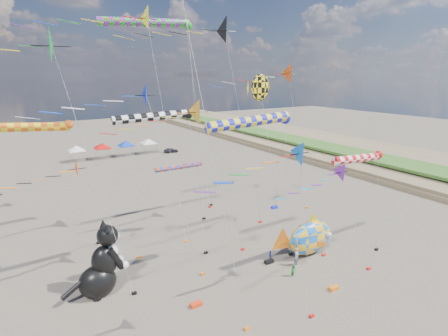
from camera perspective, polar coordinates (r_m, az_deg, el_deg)
The scene contains 28 objects.
ground at distance 27.46m, azimuth 16.09°, elevation -23.91°, with size 260.00×260.00×0.00m, color brown.
delta_kite_0 at distance 29.58m, azimuth -3.53°, elevation 8.78°, with size 11.20×2.37×15.26m.
delta_kite_2 at distance 28.37m, azimuth 18.93°, elevation -1.97°, with size 9.62×1.72×10.36m.
delta_kite_3 at distance 24.81m, azimuth -24.63°, elevation 17.35°, with size 10.36×2.54×20.09m.
delta_kite_4 at distance 40.44m, azimuth 8.78°, elevation 14.65°, with size 14.36×2.40×18.38m.
delta_kite_6 at distance 25.24m, azimuth -15.09°, elevation 10.51°, with size 11.66×1.83×16.57m.
delta_kite_7 at distance 32.19m, azimuth -15.44°, elevation 22.16°, with size 12.87×2.22×22.75m.
delta_kite_8 at distance 35.99m, azimuth 0.15°, elevation 21.52°, with size 14.82×2.99×22.81m.
delta_kite_9 at distance 31.12m, azimuth -23.58°, elevation -1.13°, with size 10.02×1.65×10.26m.
delta_kite_10 at distance 20.53m, azimuth 8.91°, elevation 1.01°, with size 9.06×1.67×13.36m.
windsock_0 at distance 35.30m, azimuth -28.71°, elevation 5.84°, with size 8.42×0.84×12.97m.
windsock_1 at distance 29.38m, azimuth -10.92°, elevation 8.09°, with size 8.19×0.72×14.04m.
windsock_2 at distance 37.43m, azimuth -12.07°, elevation 22.08°, with size 10.90×0.87×22.32m.
windsock_3 at distance 32.53m, azimuth 21.29°, elevation 1.42°, with size 7.55×0.74×10.36m.
windsock_4 at distance 43.53m, azimuth -7.00°, elevation 0.19°, with size 7.70×0.64×6.32m.
windsock_5 at distance 28.43m, azimuth 4.84°, elevation 7.51°, with size 9.26×0.91×13.82m.
angelfish_kite at distance 35.74m, azimuth 5.71°, elevation 12.71°, with size 3.74×3.02×17.06m.
cat_inflatable at distance 29.93m, azimuth -19.63°, elevation -13.83°, with size 4.44×2.22×6.00m, color black, non-canonical shape.
fish_inflatable at distance 35.31m, azimuth 13.78°, elevation -10.98°, with size 6.81×3.28×4.36m.
person_adult at distance 33.65m, azimuth 11.77°, elevation -13.98°, with size 0.63×0.42×1.74m, color gray.
child_green at distance 32.14m, azimuth 11.32°, elevation -16.11°, with size 0.53×0.41×1.09m, color #1D9130.
child_blue at distance 34.37m, azimuth 7.56°, elevation -13.89°, with size 0.55×0.23×0.93m, color #242099.
kite_bag_0 at distance 33.93m, azimuth 7.38°, elevation -14.90°, with size 0.90×0.44×0.30m, color black.
kite_bag_1 at distance 31.43m, azimuth 17.46°, elevation -18.18°, with size 0.90×0.44×0.30m, color orange.
kite_bag_2 at distance 28.47m, azimuth -4.59°, elevation -21.33°, with size 0.90×0.44×0.30m, color red.
kite_bag_3 at distance 46.60m, azimuth 8.23°, elevation -6.36°, with size 0.90×0.44×0.30m, color #1518D7.
tent_row at distance 77.20m, azimuth -17.50°, elevation 3.97°, with size 19.20×4.20×3.80m.
parked_car at distance 79.50m, azimuth -8.68°, elevation 2.88°, with size 1.30×3.22×1.10m, color #26262D.
Camera 1 is at (-16.62, -13.76, 16.99)m, focal length 28.00 mm.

